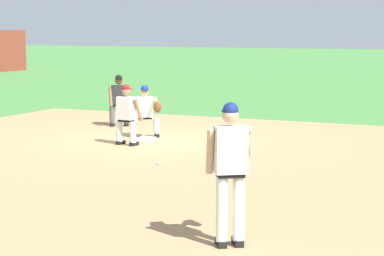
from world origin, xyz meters
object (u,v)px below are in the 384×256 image
object	(u,v)px
first_base_bag	(146,139)
umpire	(119,98)
pitcher	(231,165)
first_baseman	(146,109)
baserunner	(126,112)
baseball	(159,163)

from	to	relation	value
first_base_bag	umpire	world-z (taller)	umpire
pitcher	first_baseman	world-z (taller)	pitcher
baserunner	baseball	bearing A→B (deg)	-136.34
baserunner	umpire	world-z (taller)	same
first_base_bag	baseball	size ratio (longest dim) A/B	5.14
first_baseman	baserunner	world-z (taller)	baserunner
baseball	first_baseman	size ratio (longest dim) A/B	0.06
pitcher	first_baseman	distance (m)	9.65
first_base_bag	pitcher	size ratio (longest dim) A/B	0.20
baseball	baserunner	xyz separation A→B (m)	(1.94, 1.85, 0.76)
baserunner	umpire	bearing A→B (deg)	33.07
pitcher	umpire	size ratio (longest dim) A/B	1.27
baserunner	pitcher	bearing A→B (deg)	-141.38
first_baseman	baserunner	size ratio (longest dim) A/B	0.92
baseball	first_baseman	distance (m)	3.87
first_base_bag	umpire	xyz separation A→B (m)	(2.16, 2.02, 0.75)
baseball	pitcher	world-z (taller)	pitcher
first_base_bag	pitcher	bearing A→B (deg)	-144.97
first_base_bag	baserunner	size ratio (longest dim) A/B	0.26
umpire	first_baseman	bearing A→B (deg)	-133.51
first_baseman	umpire	bearing A→B (deg)	46.49
first_base_bag	baseball	distance (m)	3.24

